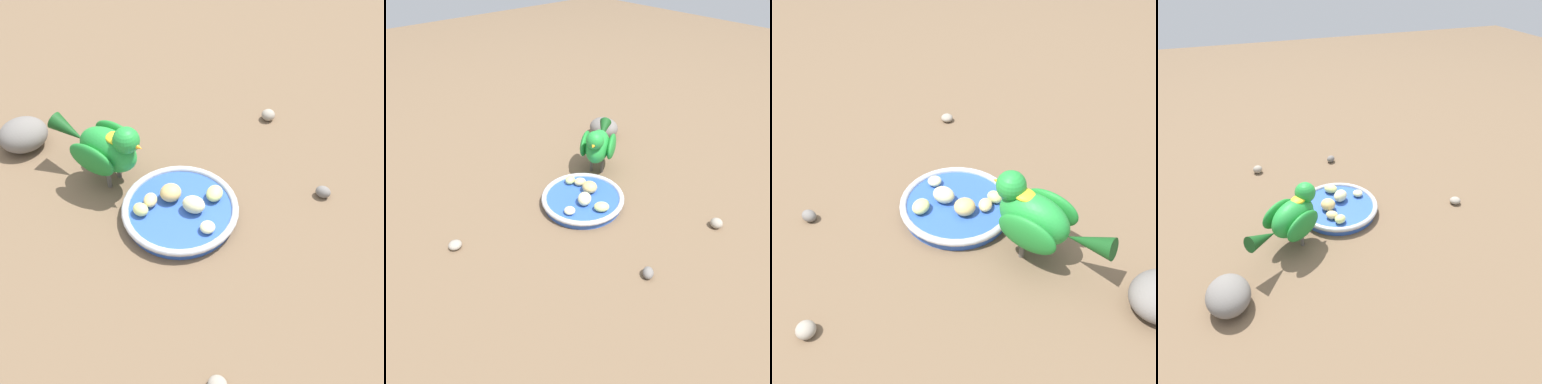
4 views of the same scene
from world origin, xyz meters
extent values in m
plane|color=brown|center=(0.00, 0.00, 0.00)|extent=(4.00, 4.00, 0.00)
cylinder|color=#2D56B7|center=(0.02, -0.03, 0.01)|extent=(0.18, 0.18, 0.02)
torus|color=#B7BABF|center=(0.02, -0.03, 0.02)|extent=(0.19, 0.19, 0.01)
ellipsoid|color=beige|center=(0.01, -0.04, 0.03)|extent=(0.05, 0.05, 0.03)
ellipsoid|color=#C6D17A|center=(0.03, 0.04, 0.03)|extent=(0.03, 0.03, 0.02)
ellipsoid|color=beige|center=(-0.04, -0.05, 0.03)|extent=(0.03, 0.03, 0.01)
ellipsoid|color=tan|center=(0.05, -0.02, 0.03)|extent=(0.04, 0.04, 0.03)
ellipsoid|color=#C6D17A|center=(0.02, -0.09, 0.03)|extent=(0.04, 0.04, 0.02)
ellipsoid|color=#E5C67F|center=(0.05, 0.01, 0.03)|extent=(0.04, 0.03, 0.02)
cylinder|color=#59544C|center=(0.14, 0.04, 0.02)|extent=(0.01, 0.01, 0.03)
cylinder|color=#59544C|center=(0.13, 0.06, 0.02)|extent=(0.01, 0.01, 0.03)
ellipsoid|color=green|center=(0.14, 0.05, 0.07)|extent=(0.12, 0.11, 0.08)
ellipsoid|color=#1E7F2D|center=(0.17, 0.03, 0.07)|extent=(0.08, 0.07, 0.06)
ellipsoid|color=#1E7F2D|center=(0.13, 0.08, 0.07)|extent=(0.08, 0.07, 0.06)
cone|color=#144719|center=(0.21, 0.10, 0.08)|extent=(0.08, 0.07, 0.05)
sphere|color=green|center=(0.11, 0.03, 0.11)|extent=(0.06, 0.06, 0.04)
cone|color=orange|center=(0.09, 0.02, 0.11)|extent=(0.03, 0.02, 0.02)
ellipsoid|color=yellow|center=(0.12, 0.04, 0.11)|extent=(0.05, 0.04, 0.01)
ellipsoid|color=slate|center=(-0.03, -0.26, 0.01)|extent=(0.03, 0.03, 0.02)
ellipsoid|color=gray|center=(0.18, -0.28, 0.01)|extent=(0.04, 0.04, 0.02)
ellipsoid|color=gray|center=(-0.27, 0.04, 0.01)|extent=(0.03, 0.03, 0.02)
camera|label=1|loc=(-0.52, 0.18, 0.69)|focal=51.30mm
camera|label=2|loc=(-0.42, -0.50, 0.53)|focal=33.30mm
camera|label=3|loc=(0.50, -0.17, 0.48)|focal=38.26mm
camera|label=4|loc=(0.22, 0.62, 0.53)|focal=32.93mm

